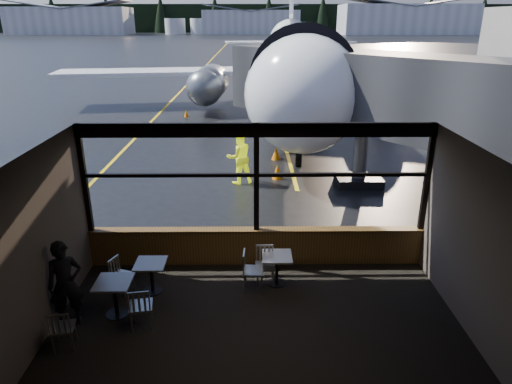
{
  "coord_description": "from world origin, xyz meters",
  "views": [
    {
      "loc": [
        -0.12,
        -9.91,
        5.64
      ],
      "look_at": [
        0.0,
        1.0,
        1.5
      ],
      "focal_mm": 32.0,
      "sensor_mm": 36.0,
      "label": 1
    }
  ],
  "objects_px": {
    "chair_left_s": "(63,328)",
    "passenger": "(66,284)",
    "cafe_table_mid": "(152,277)",
    "chair_near_n": "(265,266)",
    "cone_extra": "(277,172)",
    "cafe_table_near": "(277,270)",
    "jet_bridge": "(360,115)",
    "cone_wing": "(186,113)",
    "airliner": "(295,15)",
    "cone_nose": "(276,153)",
    "chair_mid_w": "(122,276)",
    "ground_crew": "(239,157)",
    "cafe_table_left": "(115,298)",
    "chair_near_w": "(253,271)",
    "chair_mid_s": "(141,306)"
  },
  "relations": [
    {
      "from": "ground_crew",
      "to": "chair_mid_s",
      "type": "bearing_deg",
      "value": 57.44
    },
    {
      "from": "cafe_table_near",
      "to": "chair_near_n",
      "type": "xyz_separation_m",
      "value": [
        -0.26,
        -0.01,
        0.09
      ]
    },
    {
      "from": "chair_near_w",
      "to": "passenger",
      "type": "relative_size",
      "value": 0.54
    },
    {
      "from": "cone_wing",
      "to": "chair_near_n",
      "type": "bearing_deg",
      "value": -77.29
    },
    {
      "from": "chair_near_n",
      "to": "chair_mid_s",
      "type": "relative_size",
      "value": 0.98
    },
    {
      "from": "cafe_table_mid",
      "to": "passenger",
      "type": "xyz_separation_m",
      "value": [
        -1.38,
        -1.1,
        0.53
      ]
    },
    {
      "from": "ground_crew",
      "to": "cafe_table_near",
      "type": "bearing_deg",
      "value": 77.23
    },
    {
      "from": "chair_near_n",
      "to": "cone_wing",
      "type": "height_order",
      "value": "chair_near_n"
    },
    {
      "from": "jet_bridge",
      "to": "cone_extra",
      "type": "distance_m",
      "value": 3.68
    },
    {
      "from": "cafe_table_mid",
      "to": "passenger",
      "type": "distance_m",
      "value": 1.84
    },
    {
      "from": "cafe_table_mid",
      "to": "chair_near_n",
      "type": "relative_size",
      "value": 0.8
    },
    {
      "from": "cafe_table_mid",
      "to": "ground_crew",
      "type": "relative_size",
      "value": 0.37
    },
    {
      "from": "chair_near_w",
      "to": "chair_left_s",
      "type": "height_order",
      "value": "chair_near_w"
    },
    {
      "from": "jet_bridge",
      "to": "passenger",
      "type": "bearing_deg",
      "value": -132.95
    },
    {
      "from": "jet_bridge",
      "to": "cone_wing",
      "type": "relative_size",
      "value": 27.58
    },
    {
      "from": "chair_near_n",
      "to": "cone_extra",
      "type": "height_order",
      "value": "chair_near_n"
    },
    {
      "from": "cafe_table_near",
      "to": "cone_extra",
      "type": "relative_size",
      "value": 1.32
    },
    {
      "from": "chair_near_n",
      "to": "cone_nose",
      "type": "xyz_separation_m",
      "value": [
        0.76,
        9.85,
        -0.18
      ]
    },
    {
      "from": "chair_mid_s",
      "to": "cone_wing",
      "type": "bearing_deg",
      "value": 86.11
    },
    {
      "from": "chair_mid_s",
      "to": "passenger",
      "type": "bearing_deg",
      "value": 166.21
    },
    {
      "from": "chair_near_n",
      "to": "jet_bridge",
      "type": "bearing_deg",
      "value": -120.09
    },
    {
      "from": "cafe_table_mid",
      "to": "passenger",
      "type": "relative_size",
      "value": 0.41
    },
    {
      "from": "cafe_table_left",
      "to": "cafe_table_mid",
      "type": "bearing_deg",
      "value": 56.31
    },
    {
      "from": "cone_nose",
      "to": "ground_crew",
      "type": "bearing_deg",
      "value": -116.88
    },
    {
      "from": "chair_mid_w",
      "to": "chair_near_n",
      "type": "bearing_deg",
      "value": 117.11
    },
    {
      "from": "airliner",
      "to": "cafe_table_left",
      "type": "distance_m",
      "value": 24.22
    },
    {
      "from": "passenger",
      "to": "cafe_table_mid",
      "type": "bearing_deg",
      "value": 13.62
    },
    {
      "from": "chair_left_s",
      "to": "chair_mid_s",
      "type": "bearing_deg",
      "value": 14.43
    },
    {
      "from": "cafe_table_near",
      "to": "chair_near_w",
      "type": "relative_size",
      "value": 0.76
    },
    {
      "from": "chair_near_n",
      "to": "cone_nose",
      "type": "height_order",
      "value": "chair_near_n"
    },
    {
      "from": "chair_mid_s",
      "to": "ground_crew",
      "type": "height_order",
      "value": "ground_crew"
    },
    {
      "from": "airliner",
      "to": "cone_nose",
      "type": "bearing_deg",
      "value": -94.43
    },
    {
      "from": "cone_nose",
      "to": "cone_wing",
      "type": "bearing_deg",
      "value": 118.73
    },
    {
      "from": "cafe_table_mid",
      "to": "chair_mid_s",
      "type": "xyz_separation_m",
      "value": [
        0.05,
        -1.22,
        0.1
      ]
    },
    {
      "from": "chair_near_w",
      "to": "chair_mid_s",
      "type": "relative_size",
      "value": 1.03
    },
    {
      "from": "chair_mid_w",
      "to": "ground_crew",
      "type": "height_order",
      "value": "ground_crew"
    },
    {
      "from": "airliner",
      "to": "cone_extra",
      "type": "xyz_separation_m",
      "value": [
        -1.82,
        -14.48,
        -5.61
      ]
    },
    {
      "from": "ground_crew",
      "to": "cafe_table_left",
      "type": "bearing_deg",
      "value": 52.86
    },
    {
      "from": "jet_bridge",
      "to": "cafe_table_left",
      "type": "xyz_separation_m",
      "value": [
        -6.46,
        -7.57,
        -2.18
      ]
    },
    {
      "from": "passenger",
      "to": "cone_wing",
      "type": "distance_m",
      "value": 20.49
    },
    {
      "from": "chair_left_s",
      "to": "passenger",
      "type": "relative_size",
      "value": 0.48
    },
    {
      "from": "cafe_table_left",
      "to": "chair_left_s",
      "type": "relative_size",
      "value": 0.91
    },
    {
      "from": "passenger",
      "to": "cone_wing",
      "type": "xyz_separation_m",
      "value": [
        -0.43,
        20.48,
        -0.67
      ]
    },
    {
      "from": "airliner",
      "to": "chair_near_w",
      "type": "distance_m",
      "value": 22.87
    },
    {
      "from": "chair_near_w",
      "to": "chair_mid_s",
      "type": "height_order",
      "value": "chair_near_w"
    },
    {
      "from": "chair_left_s",
      "to": "passenger",
      "type": "distance_m",
      "value": 0.87
    },
    {
      "from": "cafe_table_near",
      "to": "passenger",
      "type": "bearing_deg",
      "value": -161.44
    },
    {
      "from": "jet_bridge",
      "to": "ground_crew",
      "type": "relative_size",
      "value": 6.08
    },
    {
      "from": "passenger",
      "to": "cone_wing",
      "type": "bearing_deg",
      "value": 66.32
    },
    {
      "from": "cafe_table_near",
      "to": "passenger",
      "type": "xyz_separation_m",
      "value": [
        -4.14,
        -1.39,
        0.53
      ]
    }
  ]
}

